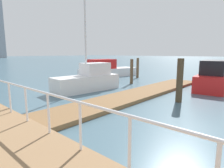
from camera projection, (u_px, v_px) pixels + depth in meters
ground_plane at (6, 83)px, 15.40m from camera, size 300.00×300.00×0.00m
floating_dock at (138, 94)px, 10.98m from camera, size 13.99×2.00×0.18m
boardwalk_railing at (9, 90)px, 6.48m from camera, size 0.06×28.52×1.08m
dock_piling_0 at (132, 71)px, 15.14m from camera, size 0.25×0.25×1.99m
dock_piling_1 at (138, 68)px, 18.86m from camera, size 0.25×0.25×1.99m
dock_piling_2 at (180, 81)px, 9.40m from camera, size 0.32×0.32×2.21m
moored_boat_1 at (107, 70)px, 19.81m from camera, size 6.68×3.15×1.84m
moored_boat_2 at (214, 77)px, 13.36m from camera, size 6.53×2.53×1.98m
moored_boat_3 at (88, 79)px, 12.47m from camera, size 4.65×1.94×9.35m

